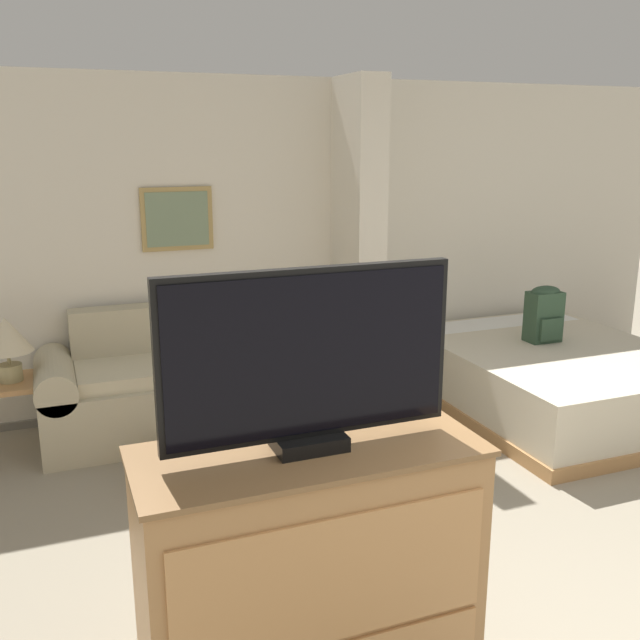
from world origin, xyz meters
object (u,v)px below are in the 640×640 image
Objects in this scene: couch at (195,383)px; coffee_table at (222,429)px; tv_dresser at (310,593)px; tv at (309,360)px; table_lamp at (7,338)px; backpack at (544,313)px; bed at (552,377)px.

couch is 2.98× the size of coffee_table.
coffee_table is 0.63× the size of tv_dresser.
table_lamp is at bearing 109.92° from tv.
bed is at bearing -92.60° from backpack.
tv is at bearing -141.87° from bed.
table_lamp is at bearing 144.14° from coffee_table.
couch is 4.86× the size of backpack.
tv is 0.46× the size of bed.
backpack is (2.76, -0.52, 0.42)m from couch.
tv is at bearing -139.98° from backpack.
tv is 3.92m from bed.
table_lamp is at bearing 173.55° from backpack.
tv_dresser is 0.55× the size of bed.
coffee_table is 0.75× the size of tv.
bed is (2.94, 2.31, -1.16)m from tv.
couch is 1.04× the size of bed.
tv_dresser is (-0.17, -2.04, 0.21)m from coffee_table.
backpack is (2.79, 0.44, 0.41)m from coffee_table.
table_lamp is (-1.25, -0.07, 0.50)m from couch.
tv_dresser is (-0.19, -3.00, 0.22)m from couch.
backpack is at bearing 8.88° from coffee_table.
tv_dresser reaches higher than backpack.
table_lamp is at bearing -176.93° from couch.
bed is at bearing -14.04° from couch.
couch is 3.02m from tv_dresser.
bed is (2.78, 0.27, -0.09)m from coffee_table.
tv_dresser is (1.06, -2.93, -0.28)m from table_lamp.
backpack reaches higher than bed.
tv reaches higher than backpack.
tv is at bearing 90.00° from tv_dresser.
bed is (2.94, 2.31, -0.29)m from tv_dresser.
table_lamp is 0.20× the size of bed.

